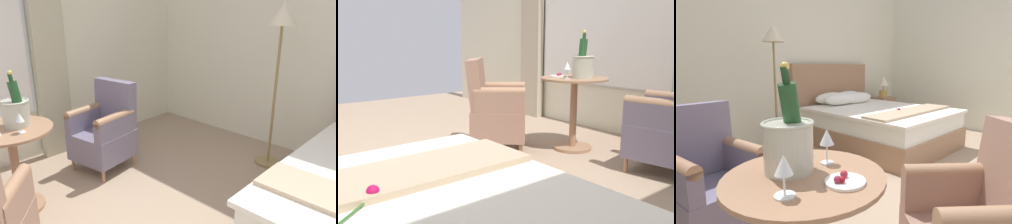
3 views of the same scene
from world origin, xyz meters
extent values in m
cube|color=#B7B296|center=(-2.59, 1.15, 1.39)|extent=(0.10, 0.36, 2.77)
cylinder|color=olive|center=(-0.64, 2.61, 0.01)|extent=(0.28, 0.28, 0.03)
cylinder|color=olive|center=(-0.64, 2.61, 0.76)|extent=(0.03, 0.03, 1.47)
cone|color=beige|center=(-0.64, 2.61, 1.61)|extent=(0.28, 0.28, 0.22)
cylinder|color=#9D7254|center=(-1.80, 0.35, 0.01)|extent=(0.39, 0.39, 0.03)
cylinder|color=#9D7254|center=(-1.80, 0.35, 0.36)|extent=(0.07, 0.07, 0.72)
cylinder|color=#9D7254|center=(-1.80, 0.35, 0.73)|extent=(0.67, 0.67, 0.02)
cylinder|color=#B5B7A6|center=(-1.82, 0.43, 0.84)|extent=(0.21, 0.21, 0.21)
torus|color=#B5B7A6|center=(-1.82, 0.43, 0.95)|extent=(0.22, 0.22, 0.02)
cylinder|color=white|center=(-1.82, 0.43, 0.93)|extent=(0.19, 0.19, 0.03)
cylinder|color=#1E4723|center=(-1.80, 0.44, 0.98)|extent=(0.12, 0.09, 0.28)
cylinder|color=#193D1E|center=(-1.83, 0.43, 1.15)|extent=(0.04, 0.04, 0.08)
sphere|color=gold|center=(-1.83, 0.43, 1.18)|extent=(0.04, 0.04, 0.04)
cylinder|color=white|center=(-1.65, 0.39, 0.74)|extent=(0.06, 0.06, 0.01)
cylinder|color=white|center=(-1.65, 0.39, 0.79)|extent=(0.01, 0.01, 0.08)
cone|color=white|center=(-1.65, 0.39, 0.86)|extent=(0.07, 0.07, 0.07)
cylinder|color=#9D7254|center=(-2.07, 1.03, 0.07)|extent=(0.04, 0.04, 0.13)
cylinder|color=#9D7254|center=(-1.63, 1.10, 0.07)|extent=(0.04, 0.04, 0.13)
cylinder|color=#9D7254|center=(-2.14, 1.48, 0.07)|extent=(0.04, 0.04, 0.13)
cylinder|color=#9D7254|center=(-1.70, 1.55, 0.07)|extent=(0.04, 0.04, 0.13)
cube|color=slate|center=(-1.89, 1.29, 0.28)|extent=(0.60, 0.61, 0.29)
cube|color=slate|center=(-1.92, 1.51, 0.67)|extent=(0.52, 0.22, 0.51)
cube|color=slate|center=(-2.09, 1.24, 0.52)|extent=(0.17, 0.50, 0.20)
cylinder|color=#9D7254|center=(-2.09, 1.24, 0.62)|extent=(0.17, 0.50, 0.09)
cube|color=slate|center=(-1.67, 1.30, 0.52)|extent=(0.17, 0.50, 0.20)
cylinder|color=#9D7254|center=(-1.67, 1.30, 0.62)|extent=(0.17, 0.50, 0.09)
cube|color=#967060|center=(-1.07, 0.06, 0.52)|extent=(0.43, 0.39, 0.21)
cylinder|color=#9D7254|center=(-1.07, 0.06, 0.63)|extent=(0.43, 0.39, 0.09)
camera|label=1|loc=(0.83, -0.54, 1.70)|focal=35.00mm
camera|label=2|loc=(1.06, 2.84, 1.14)|focal=40.00mm
camera|label=3|loc=(-2.40, -0.50, 1.18)|focal=28.00mm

